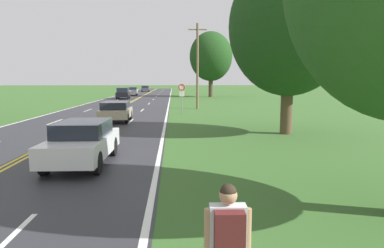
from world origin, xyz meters
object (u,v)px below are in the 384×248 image
object	(u,v)px
hitchhiker_person	(228,238)
car_white_sedan_nearest	(83,142)
traffic_sign	(182,91)
tree_mid_treeline	(211,56)
car_champagne_hatchback_approaching	(116,111)
car_black_suv_mid_near	(123,93)
tree_left_verge	(289,27)
car_dark_grey_hatchback_receding	(145,88)
car_silver_sedan_mid_far	(132,91)

from	to	relation	value
hitchhiker_person	car_white_sedan_nearest	size ratio (longest dim) A/B	0.39
traffic_sign	tree_mid_treeline	distance (m)	30.52
car_champagne_hatchback_approaching	car_white_sedan_nearest	bearing A→B (deg)	3.10
hitchhiker_person	traffic_sign	world-z (taller)	traffic_sign
car_black_suv_mid_near	tree_left_verge	bearing A→B (deg)	-161.45
tree_mid_treeline	car_dark_grey_hatchback_receding	size ratio (longest dim) A/B	2.97
tree_mid_treeline	car_white_sedan_nearest	xyz separation A→B (m)	(-9.50, -47.07, -6.06)
traffic_sign	car_dark_grey_hatchback_receding	xyz separation A→B (m)	(-7.75, 58.08, -1.14)
hitchhiker_person	traffic_sign	size ratio (longest dim) A/B	0.65
car_silver_sedan_mid_far	car_dark_grey_hatchback_receding	xyz separation A→B (m)	(0.78, 21.40, -0.03)
car_champagne_hatchback_approaching	car_black_suv_mid_near	xyz separation A→B (m)	(-3.70, 29.22, 0.15)
car_champagne_hatchback_approaching	car_dark_grey_hatchback_receding	xyz separation A→B (m)	(-3.08, 63.55, 0.02)
car_white_sedan_nearest	car_dark_grey_hatchback_receding	xyz separation A→B (m)	(-3.95, 75.56, 0.01)
car_white_sedan_nearest	car_champagne_hatchback_approaching	world-z (taller)	car_white_sedan_nearest
traffic_sign	tree_mid_treeline	bearing A→B (deg)	79.10
car_white_sedan_nearest	car_silver_sedan_mid_far	bearing A→B (deg)	-174.15
car_dark_grey_hatchback_receding	car_silver_sedan_mid_far	bearing A→B (deg)	177.46
tree_left_verge	traffic_sign	bearing A→B (deg)	114.90
traffic_sign	car_silver_sedan_mid_far	xyz separation A→B (m)	(-8.53, 36.68, -1.11)
tree_left_verge	car_black_suv_mid_near	distance (m)	37.91
traffic_sign	car_dark_grey_hatchback_receding	world-z (taller)	traffic_sign
car_white_sedan_nearest	car_silver_sedan_mid_far	size ratio (longest dim) A/B	0.92
traffic_sign	car_champagne_hatchback_approaching	xyz separation A→B (m)	(-4.67, -5.47, -1.16)
traffic_sign	car_silver_sedan_mid_far	distance (m)	37.67
tree_left_verge	car_silver_sedan_mid_far	distance (m)	50.17
car_silver_sedan_mid_far	car_dark_grey_hatchback_receding	world-z (taller)	car_silver_sedan_mid_far
hitchhiker_person	car_dark_grey_hatchback_receding	world-z (taller)	hitchhiker_person
tree_left_verge	car_dark_grey_hatchback_receding	bearing A→B (deg)	100.62
car_black_suv_mid_near	car_silver_sedan_mid_far	distance (m)	12.93
hitchhiker_person	tree_mid_treeline	xyz separation A→B (m)	(5.79, 54.88, 5.82)
hitchhiker_person	traffic_sign	xyz separation A→B (m)	(0.10, 25.30, 0.91)
traffic_sign	tree_left_verge	bearing A→B (deg)	-65.10
car_white_sedan_nearest	car_dark_grey_hatchback_receding	distance (m)	75.67
tree_mid_treeline	car_black_suv_mid_near	size ratio (longest dim) A/B	2.38
tree_left_verge	tree_mid_treeline	size ratio (longest dim) A/B	0.83
traffic_sign	car_black_suv_mid_near	world-z (taller)	traffic_sign
hitchhiker_person	tree_left_verge	xyz separation A→B (m)	(5.35, 13.97, 4.56)
hitchhiker_person	car_white_sedan_nearest	world-z (taller)	hitchhiker_person
tree_mid_treeline	car_white_sedan_nearest	size ratio (longest dim) A/B	2.62
hitchhiker_person	tree_mid_treeline	distance (m)	55.49
car_white_sedan_nearest	car_black_suv_mid_near	world-z (taller)	car_black_suv_mid_near
car_white_sedan_nearest	car_black_suv_mid_near	size ratio (longest dim) A/B	0.91
tree_left_verge	tree_mid_treeline	bearing A→B (deg)	89.38
car_champagne_hatchback_approaching	car_black_suv_mid_near	bearing A→B (deg)	-173.82
tree_left_verge	car_black_suv_mid_near	bearing A→B (deg)	111.23
car_champagne_hatchback_approaching	car_dark_grey_hatchback_receding	size ratio (longest dim) A/B	0.98
car_black_suv_mid_near	car_white_sedan_nearest	bearing A→B (deg)	-176.36
tree_left_verge	car_silver_sedan_mid_far	size ratio (longest dim) A/B	2.01
car_champagne_hatchback_approaching	car_black_suv_mid_near	world-z (taller)	car_black_suv_mid_near
car_white_sedan_nearest	car_champagne_hatchback_approaching	bearing A→B (deg)	-175.00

